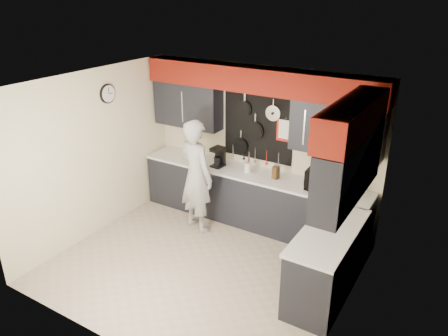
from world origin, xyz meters
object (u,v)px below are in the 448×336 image
Objects in this scene: microwave at (326,180)px; knife_block at (276,173)px; coffee_maker at (219,156)px; person at (196,176)px; utensil_crock at (248,167)px.

microwave is 2.79× the size of knife_block.
person is (-0.07, -0.57, -0.16)m from coffee_maker.
coffee_maker is (-1.84, -0.04, 0.02)m from microwave.
coffee_maker is 0.18× the size of person.
person is (-1.91, -0.61, -0.15)m from microwave.
knife_block is at bearing 6.56° from coffee_maker.
knife_block is at bearing 178.44° from microwave.
microwave reaches higher than knife_block.
coffee_maker reaches higher than knife_block.
microwave is 3.65× the size of utensil_crock.
coffee_maker is 0.60m from person.
knife_block is 0.50m from utensil_crock.
microwave is at bearing -145.25° from person.
utensil_crock is at bearing 177.27° from microwave.
knife_block is 1.31× the size of utensil_crock.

